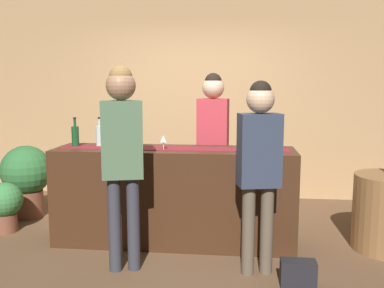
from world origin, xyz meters
TOP-DOWN VIEW (x-y plane):
  - ground_plane at (0.00, 0.00)m, footprint 10.00×10.00m
  - back_wall at (0.00, 1.90)m, footprint 6.00×0.12m
  - bar_counter at (0.00, 0.00)m, footprint 2.40×0.60m
  - counter_runner_cloth at (0.00, 0.00)m, footprint 2.28×0.28m
  - wine_bottle_green at (-1.02, 0.02)m, footprint 0.07×0.07m
  - wine_bottle_amber at (0.77, -0.02)m, footprint 0.07×0.07m
  - wine_bottle_clear at (-0.79, 0.08)m, footprint 0.07×0.07m
  - wine_glass_near_customer at (-0.09, -0.09)m, footprint 0.07×0.07m
  - wine_glass_mid_counter at (-0.33, -0.08)m, footprint 0.07×0.07m
  - bartender at (0.35, 0.58)m, footprint 0.36×0.24m
  - customer_sipping at (0.81, -0.63)m, footprint 0.38×0.27m
  - customer_browsing at (-0.33, -0.69)m, footprint 0.38×0.28m
  - potted_plant_tall at (-1.91, 0.63)m, footprint 0.60×0.60m
  - potted_plant_small at (-1.88, 0.09)m, footprint 0.38×0.38m
  - handbag at (1.13, -0.85)m, footprint 0.28×0.14m

SIDE VIEW (x-z plane):
  - ground_plane at x=0.00m, z-range 0.00..0.00m
  - handbag at x=1.13m, z-range 0.00..0.22m
  - potted_plant_small at x=-1.88m, z-range 0.04..0.60m
  - bar_counter at x=0.00m, z-range 0.00..0.97m
  - potted_plant_tall at x=-1.91m, z-range 0.07..0.95m
  - counter_runner_cloth at x=0.00m, z-range 0.97..0.98m
  - customer_sipping at x=0.81m, z-range 0.19..1.82m
  - bartender at x=0.35m, z-range 0.21..1.94m
  - wine_glass_near_customer at x=-0.09m, z-range 1.00..1.15m
  - wine_glass_mid_counter at x=-0.33m, z-range 1.00..1.15m
  - wine_bottle_green at x=-1.02m, z-range 0.93..1.24m
  - wine_bottle_amber at x=0.77m, z-range 0.93..1.24m
  - wine_bottle_clear at x=-0.79m, z-range 0.93..1.24m
  - customer_browsing at x=-0.33m, z-range 0.22..1.98m
  - back_wall at x=0.00m, z-range 0.00..2.90m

